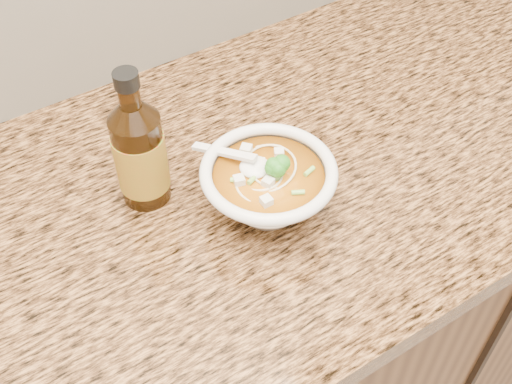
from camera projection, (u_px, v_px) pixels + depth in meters
counter_slab at (112, 243)px, 0.89m from camera, size 4.00×0.68×0.04m
soup_bowl at (268, 188)px, 0.87m from camera, size 0.19×0.20×0.10m
hot_sauce_bottle at (140, 154)px, 0.86m from camera, size 0.08×0.08×0.22m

